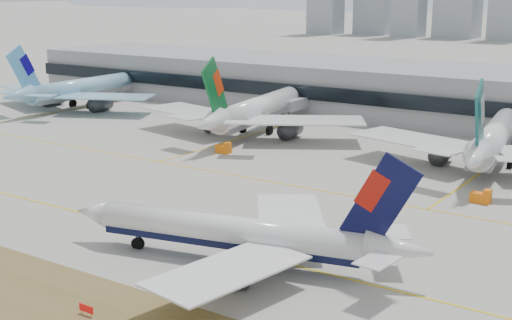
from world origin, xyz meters
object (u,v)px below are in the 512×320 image
Objects in this scene: widebody_eva at (254,112)px; terminal at (424,93)px; widebody_korean at (78,90)px; widebody_cathay at (493,141)px; taxiing_airliner at (242,235)px.

terminal is (27.87, 47.64, 1.51)m from widebody_eva.
widebody_korean is at bearing -155.51° from terminal.
widebody_cathay is 59.44m from terminal.
taxiing_airliner is at bearing -126.79° from widebody_korean.
taxiing_airliner is 0.86× the size of widebody_korean.
widebody_korean is 107.44m from terminal.
terminal is (-34.14, 48.63, 1.68)m from widebody_cathay.
widebody_korean is 0.98× the size of widebody_eva.
widebody_cathay is at bearing -95.08° from widebody_korean.
widebody_eva is 0.22× the size of terminal.
taxiing_airliner is at bearing -156.59° from widebody_eva.
widebody_korean reaches higher than taxiing_airliner.
widebody_eva is 1.03× the size of widebody_cathay.
taxiing_airliner is 0.85× the size of widebody_eva.
widebody_cathay is at bearing -112.21° from taxiing_airliner.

